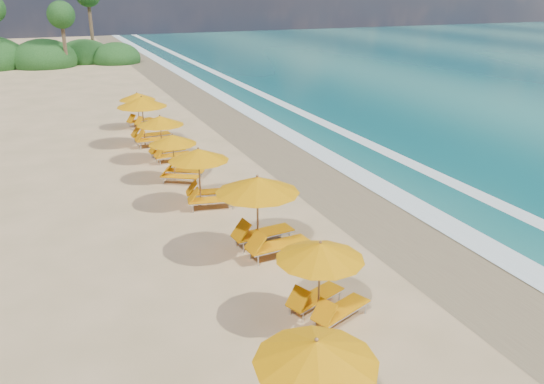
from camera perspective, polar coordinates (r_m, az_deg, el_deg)
ground at (r=18.96m, az=-0.00°, el=-3.40°), size 160.00×160.00×0.00m
wet_sand at (r=20.69m, az=10.30°, el=-1.63°), size 4.00×160.00×0.01m
surf_foam at (r=22.19m, az=16.20°, el=-0.53°), size 4.00×160.00×0.01m
station_3 at (r=13.44m, az=5.33°, el=-8.40°), size 2.77×2.73×2.14m
station_4 at (r=16.54m, az=-0.88°, el=-1.75°), size 2.91×2.74×2.53m
station_5 at (r=20.38m, az=-6.96°, el=1.95°), size 2.68×2.55×2.23m
station_6 at (r=23.25m, az=-9.68°, el=3.81°), size 2.71×2.71×2.01m
station_7 at (r=26.10m, az=-10.92°, el=5.77°), size 2.49×2.34×2.17m
station_8 at (r=28.91m, az=-12.68°, el=7.47°), size 2.79×2.59×2.54m
station_9 at (r=32.73m, az=-13.30°, el=8.42°), size 2.69×2.67×2.06m
treeline at (r=61.99m, az=-26.00°, el=12.26°), size 25.80×8.80×9.74m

